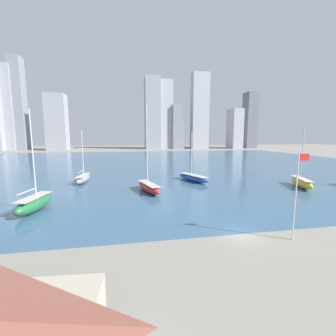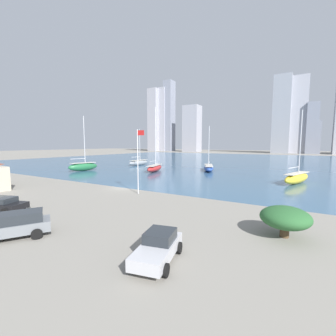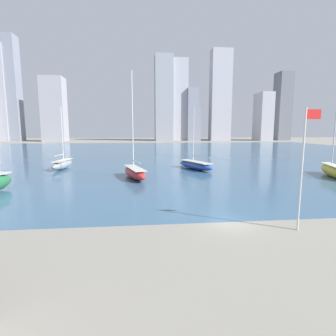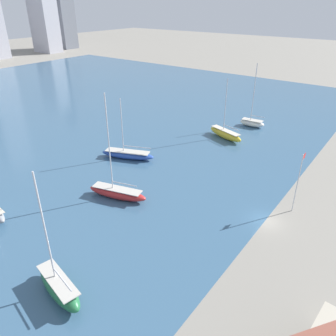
# 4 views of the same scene
# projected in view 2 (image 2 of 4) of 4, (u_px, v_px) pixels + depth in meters

# --- Properties ---
(ground_plane) EXTENTS (500.00, 500.00, 0.00)m
(ground_plane) POSITION_uv_depth(u_px,v_px,m) (124.00, 188.00, 36.76)
(ground_plane) COLOR gray
(harbor_water) EXTENTS (180.00, 140.00, 0.00)m
(harbor_water) POSITION_uv_depth(u_px,v_px,m) (234.00, 161.00, 96.61)
(harbor_water) COLOR #385B7A
(harbor_water) RESTS_ON ground_plane
(flag_pole) EXTENTS (1.24, 0.14, 9.21)m
(flag_pole) POSITION_uv_depth(u_px,v_px,m) (138.00, 159.00, 31.91)
(flag_pole) COLOR silver
(flag_pole) RESTS_ON ground_plane
(yard_shrub) EXTENTS (3.67, 3.67, 2.38)m
(yard_shrub) POSITION_uv_depth(u_px,v_px,m) (285.00, 218.00, 17.16)
(yard_shrub) COLOR #4C3823
(yard_shrub) RESTS_ON ground_plane
(distant_city_skyline) EXTENTS (217.62, 24.18, 70.44)m
(distant_city_skyline) POSITION_uv_depth(u_px,v_px,m) (256.00, 119.00, 184.87)
(distant_city_skyline) COLOR #9E9EA8
(distant_city_skyline) RESTS_ON ground_plane
(sailboat_red) EXTENTS (4.76, 10.05, 16.66)m
(sailboat_red) POSITION_uv_depth(u_px,v_px,m) (155.00, 168.00, 58.83)
(sailboat_red) COLOR #B72828
(sailboat_red) RESTS_ON harbor_water
(sailboat_blue) EXTENTS (6.34, 10.82, 11.96)m
(sailboat_blue) POSITION_uv_depth(u_px,v_px,m) (209.00, 168.00, 60.30)
(sailboat_blue) COLOR #284CA8
(sailboat_blue) RESTS_ON harbor_water
(sailboat_green) EXTENTS (3.86, 8.39, 14.57)m
(sailboat_green) POSITION_uv_depth(u_px,v_px,m) (83.00, 166.00, 60.28)
(sailboat_green) COLOR #236B3D
(sailboat_green) RESTS_ON harbor_water
(sailboat_gray) EXTENTS (2.82, 8.79, 12.09)m
(sailboat_gray) POSITION_uv_depth(u_px,v_px,m) (139.00, 162.00, 75.85)
(sailboat_gray) COLOR gray
(sailboat_gray) RESTS_ON harbor_water
(sailboat_yellow) EXTENTS (4.90, 9.70, 13.23)m
(sailboat_yellow) POSITION_uv_depth(u_px,v_px,m) (297.00, 178.00, 40.74)
(sailboat_yellow) COLOR yellow
(sailboat_yellow) RESTS_ON harbor_water
(parked_sedan_black) EXTENTS (5.48, 3.51, 1.51)m
(parked_sedan_black) POSITION_uv_depth(u_px,v_px,m) (2.00, 204.00, 23.90)
(parked_sedan_black) COLOR black
(parked_sedan_black) RESTS_ON ground_plane
(parked_suv_gray) EXTENTS (4.36, 5.39, 1.95)m
(parked_suv_gray) POSITION_uv_depth(u_px,v_px,m) (13.00, 224.00, 17.00)
(parked_suv_gray) COLOR slate
(parked_suv_gray) RESTS_ON ground_plane
(parked_pickup_silver) EXTENTS (2.95, 4.79, 1.75)m
(parked_pickup_silver) POSITION_uv_depth(u_px,v_px,m) (158.00, 247.00, 13.74)
(parked_pickup_silver) COLOR #B7B7BC
(parked_pickup_silver) RESTS_ON ground_plane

